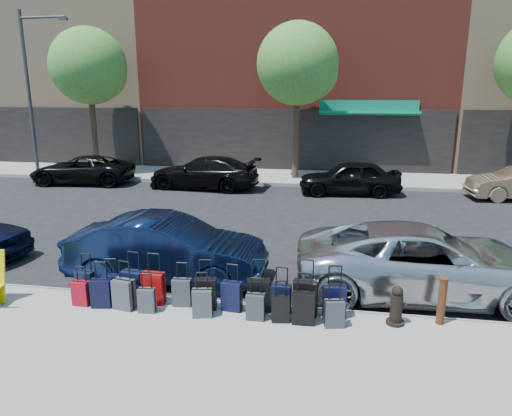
% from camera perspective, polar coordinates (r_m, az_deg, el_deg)
% --- Properties ---
extents(ground, '(120.00, 120.00, 0.00)m').
position_cam_1_polar(ground, '(13.57, -0.75, -3.91)').
color(ground, black).
rests_on(ground, ground).
extents(sidewalk_near, '(60.00, 4.00, 0.15)m').
position_cam_1_polar(sidewalk_near, '(7.80, -9.91, -18.11)').
color(sidewalk_near, gray).
rests_on(sidewalk_near, ground).
extents(sidewalk_far, '(60.00, 4.00, 0.15)m').
position_cam_1_polar(sidewalk_far, '(23.17, 3.76, 3.88)').
color(sidewalk_far, gray).
rests_on(sidewalk_far, ground).
extents(curb_near, '(60.00, 0.08, 0.15)m').
position_cam_1_polar(curb_near, '(9.48, -5.78, -11.78)').
color(curb_near, gray).
rests_on(curb_near, ground).
extents(curb_far, '(60.00, 0.08, 0.15)m').
position_cam_1_polar(curb_far, '(21.20, 3.17, 2.92)').
color(curb_far, gray).
rests_on(curb_far, ground).
extents(building_left, '(15.00, 12.12, 16.00)m').
position_cam_1_polar(building_left, '(35.93, -22.36, 19.23)').
color(building_left, tan).
rests_on(building_left, ground).
extents(tree_left, '(3.80, 3.80, 7.27)m').
position_cam_1_polar(tree_left, '(25.34, -19.89, 16.11)').
color(tree_left, black).
rests_on(tree_left, sidewalk_far).
extents(tree_center, '(3.80, 3.80, 7.27)m').
position_cam_1_polar(tree_center, '(22.27, 5.56, 17.22)').
color(tree_center, black).
rests_on(tree_center, sidewalk_far).
extents(streetlight, '(2.59, 0.18, 8.00)m').
position_cam_1_polar(streetlight, '(26.29, -26.27, 13.77)').
color(streetlight, '#333338').
rests_on(streetlight, sidewalk_far).
extents(suitcase_front_0, '(0.41, 0.26, 0.93)m').
position_cam_1_polar(suitcase_front_0, '(10.01, -20.48, -8.90)').
color(suitcase_front_0, black).
rests_on(suitcase_front_0, sidewalk_near).
extents(suitcase_front_1, '(0.39, 0.26, 0.87)m').
position_cam_1_polar(suitcase_front_1, '(9.74, -17.54, -9.44)').
color(suitcase_front_1, black).
rests_on(suitcase_front_1, sidewalk_near).
extents(suitcase_front_2, '(0.46, 0.30, 1.03)m').
position_cam_1_polar(suitcase_front_2, '(9.55, -15.11, -9.41)').
color(suitcase_front_2, black).
rests_on(suitcase_front_2, sidewalk_near).
extents(suitcase_front_3, '(0.44, 0.25, 1.04)m').
position_cam_1_polar(suitcase_front_3, '(9.35, -12.67, -9.75)').
color(suitcase_front_3, '#970B09').
rests_on(suitcase_front_3, sidewalk_near).
extents(suitcase_front_4, '(0.38, 0.23, 0.88)m').
position_cam_1_polar(suitcase_front_4, '(9.20, -9.22, -10.34)').
color(suitcase_front_4, '#35353A').
rests_on(suitcase_front_4, sidewalk_near).
extents(suitcase_front_5, '(0.44, 0.29, 0.99)m').
position_cam_1_polar(suitcase_front_5, '(9.00, -6.31, -10.58)').
color(suitcase_front_5, black).
rests_on(suitcase_front_5, sidewalk_near).
extents(suitcase_front_6, '(0.40, 0.25, 0.92)m').
position_cam_1_polar(suitcase_front_6, '(8.90, -3.06, -10.94)').
color(suitcase_front_6, black).
rests_on(suitcase_front_6, sidewalk_near).
extents(suitcase_front_7, '(0.47, 0.32, 1.04)m').
position_cam_1_polar(suitcase_front_7, '(8.83, 0.32, -10.89)').
color(suitcase_front_7, black).
rests_on(suitcase_front_7, sidewalk_near).
extents(suitcase_front_8, '(0.39, 0.23, 0.91)m').
position_cam_1_polar(suitcase_front_8, '(8.81, 3.13, -11.25)').
color(suitcase_front_8, black).
rests_on(suitcase_front_8, sidewalk_near).
extents(suitcase_front_9, '(0.46, 0.27, 1.08)m').
position_cam_1_polar(suitcase_front_9, '(8.77, 6.19, -11.07)').
color(suitcase_front_9, black).
rests_on(suitcase_front_9, sidewalk_near).
extents(suitcase_front_10, '(0.44, 0.27, 1.00)m').
position_cam_1_polar(suitcase_front_10, '(8.76, 9.77, -11.39)').
color(suitcase_front_10, black).
rests_on(suitcase_front_10, sidewalk_near).
extents(suitcase_back_0, '(0.34, 0.20, 0.79)m').
position_cam_1_polar(suitcase_back_0, '(9.74, -21.00, -9.90)').
color(suitcase_back_0, maroon).
rests_on(suitcase_back_0, sidewalk_near).
extents(suitcase_back_1, '(0.41, 0.28, 0.91)m').
position_cam_1_polar(suitcase_back_1, '(9.51, -18.75, -10.03)').
color(suitcase_back_1, black).
rests_on(suitcase_back_1, sidewalk_near).
extents(suitcase_back_2, '(0.44, 0.30, 0.96)m').
position_cam_1_polar(suitcase_back_2, '(9.30, -16.19, -10.30)').
color(suitcase_back_2, '#3F3F44').
rests_on(suitcase_back_2, sidewalk_near).
extents(suitcase_back_3, '(0.34, 0.22, 0.76)m').
position_cam_1_polar(suitcase_back_3, '(9.09, -13.48, -11.14)').
color(suitcase_back_3, '#3B3A40').
rests_on(suitcase_back_3, sidewalk_near).
extents(suitcase_back_5, '(0.40, 0.28, 0.86)m').
position_cam_1_polar(suitcase_back_5, '(8.73, -6.74, -11.69)').
color(suitcase_back_5, '#3E3E44').
rests_on(suitcase_back_5, sidewalk_near).
extents(suitcase_back_7, '(0.34, 0.20, 0.80)m').
position_cam_1_polar(suitcase_back_7, '(8.58, -0.07, -12.22)').
color(suitcase_back_7, '#323236').
rests_on(suitcase_back_7, sidewalk_near).
extents(suitcase_back_8, '(0.35, 0.23, 0.78)m').
position_cam_1_polar(suitcase_back_8, '(8.52, 3.09, -12.49)').
color(suitcase_back_8, black).
rests_on(suitcase_back_8, sidewalk_near).
extents(suitcase_back_9, '(0.41, 0.24, 0.96)m').
position_cam_1_polar(suitcase_back_9, '(8.47, 5.94, -12.32)').
color(suitcase_back_9, black).
rests_on(suitcase_back_9, sidewalk_near).
extents(suitcase_back_10, '(0.37, 0.26, 0.81)m').
position_cam_1_polar(suitcase_back_10, '(8.45, 9.77, -12.86)').
color(suitcase_back_10, '#333337').
rests_on(suitcase_back_10, sidewalk_near).
extents(fire_hydrant, '(0.38, 0.33, 0.73)m').
position_cam_1_polar(fire_hydrant, '(8.76, 17.13, -11.68)').
color(fire_hydrant, black).
rests_on(fire_hydrant, sidewalk_near).
extents(bollard, '(0.16, 0.16, 0.89)m').
position_cam_1_polar(bollard, '(8.98, 22.23, -10.61)').
color(bollard, '#38190C').
rests_on(bollard, sidewalk_near).
extents(car_near_1, '(4.53, 1.63, 1.49)m').
position_cam_1_polar(car_near_1, '(10.68, -11.04, -5.06)').
color(car_near_1, '#0C1734').
rests_on(car_near_1, ground).
extents(car_near_2, '(5.49, 2.72, 1.50)m').
position_cam_1_polar(car_near_2, '(10.38, 20.28, -6.24)').
color(car_near_2, silver).
rests_on(car_near_2, ground).
extents(car_far_0, '(4.94, 2.64, 1.32)m').
position_cam_1_polar(car_far_0, '(23.27, -20.90, 4.48)').
color(car_far_0, black).
rests_on(car_far_0, ground).
extents(car_far_1, '(5.13, 2.44, 1.44)m').
position_cam_1_polar(car_far_1, '(20.75, -6.55, 4.42)').
color(car_far_1, black).
rests_on(car_far_1, ground).
extents(car_far_2, '(4.36, 2.06, 1.44)m').
position_cam_1_polar(car_far_2, '(19.78, 11.62, 3.74)').
color(car_far_2, black).
rests_on(car_far_2, ground).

